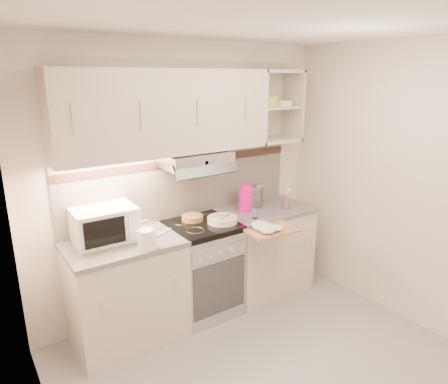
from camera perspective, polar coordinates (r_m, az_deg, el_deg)
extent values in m
plane|color=#9B9B9E|center=(3.35, 7.96, -24.74)|extent=(3.00, 3.00, 0.00)
cube|color=silver|center=(3.79, -5.65, 1.80)|extent=(3.00, 0.04, 2.50)
cube|color=silver|center=(2.07, -23.75, -12.28)|extent=(0.04, 2.80, 2.50)
cube|color=silver|center=(3.86, 25.42, 0.52)|extent=(0.04, 2.80, 2.50)
cube|color=white|center=(2.56, 10.30, 22.97)|extent=(3.00, 2.80, 0.04)
cube|color=silver|center=(3.79, -5.58, 1.34)|extent=(2.40, 0.02, 0.64)
cube|color=#36241D|center=(3.74, -5.60, 4.27)|extent=(2.40, 0.01, 0.08)
cube|color=beige|center=(3.42, -8.27, 11.20)|extent=(1.90, 0.34, 0.70)
cube|color=beige|center=(4.10, 7.24, 12.04)|extent=(0.50, 0.34, 0.70)
cylinder|color=#95BC48|center=(4.04, 6.39, 12.72)|extent=(0.19, 0.19, 0.10)
cylinder|color=white|center=(4.18, 8.51, 12.45)|extent=(0.18, 0.18, 0.06)
cube|color=#B7B7BC|center=(3.57, -4.19, 4.72)|extent=(0.60, 0.40, 0.12)
cube|color=beige|center=(3.56, -13.74, -13.92)|extent=(0.90, 0.60, 0.86)
cube|color=slate|center=(3.36, -14.25, -7.25)|extent=(0.92, 0.62, 0.04)
cube|color=beige|center=(4.24, 5.67, -8.39)|extent=(0.90, 0.60, 0.86)
cube|color=slate|center=(4.07, 5.84, -2.62)|extent=(0.92, 0.62, 0.04)
cube|color=#B7B7BC|center=(3.84, -3.09, -11.13)|extent=(0.60, 0.58, 0.85)
cube|color=black|center=(3.66, -3.20, -4.86)|extent=(0.60, 0.60, 0.05)
cube|color=white|center=(3.38, -16.71, -4.40)|extent=(0.50, 0.37, 0.28)
cube|color=black|center=(3.22, -15.69, -5.37)|extent=(0.32, 0.02, 0.21)
cylinder|color=white|center=(3.17, -11.00, -6.60)|extent=(0.14, 0.14, 0.15)
cone|color=white|center=(3.17, -9.08, -6.05)|extent=(0.20, 0.09, 0.12)
torus|color=white|center=(3.14, -11.10, -4.96)|extent=(0.12, 0.05, 0.12)
cylinder|color=white|center=(3.67, -0.25, -4.22)|extent=(0.27, 0.27, 0.02)
cylinder|color=white|center=(3.66, -0.25, -3.97)|extent=(0.27, 0.27, 0.02)
cylinder|color=white|center=(3.66, -0.25, -3.71)|extent=(0.27, 0.27, 0.02)
cube|color=silver|center=(3.65, -0.25, -3.54)|extent=(0.18, 0.04, 0.01)
cylinder|color=olive|center=(3.72, -4.53, -3.69)|extent=(0.20, 0.20, 0.05)
cylinder|color=#EE0A87|center=(3.94, 3.11, -0.85)|extent=(0.13, 0.13, 0.27)
cube|color=#EE0A87|center=(3.96, 3.99, -0.27)|extent=(0.02, 0.04, 0.11)
cylinder|color=silver|center=(4.10, 4.76, -0.59)|extent=(0.12, 0.12, 0.22)
cylinder|color=#B7B7BC|center=(4.07, 4.80, 1.02)|extent=(0.13, 0.13, 0.02)
cylinder|color=silver|center=(3.77, 4.44, -3.28)|extent=(0.05, 0.05, 0.07)
cylinder|color=blue|center=(3.76, 4.46, -2.68)|extent=(0.06, 0.06, 0.02)
cone|color=pink|center=(4.08, 8.85, -1.37)|extent=(0.09, 0.09, 0.14)
cube|color=#A77E51|center=(3.63, 6.30, -5.13)|extent=(0.49, 0.45, 0.03)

